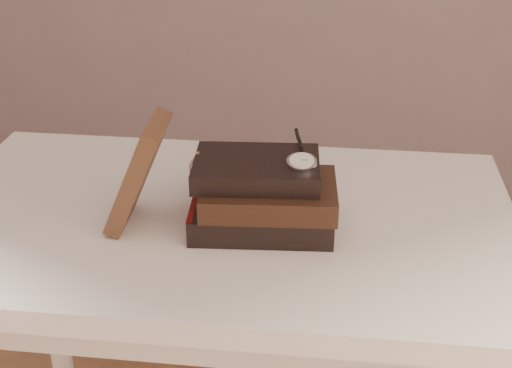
# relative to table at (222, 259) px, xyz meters

# --- Properties ---
(table) EXTENTS (1.00, 0.60, 0.75)m
(table) POSITION_rel_table_xyz_m (0.00, 0.00, 0.00)
(table) COLOR white
(table) RESTS_ON ground
(book_stack) EXTENTS (0.24, 0.17, 0.12)m
(book_stack) POSITION_rel_table_xyz_m (0.08, -0.03, 0.15)
(book_stack) COLOR black
(book_stack) RESTS_ON table
(journal) EXTENTS (0.11, 0.12, 0.18)m
(journal) POSITION_rel_table_xyz_m (-0.12, -0.05, 0.18)
(journal) COLOR #3B2417
(journal) RESTS_ON table
(pocket_watch) EXTENTS (0.05, 0.15, 0.02)m
(pocket_watch) POSITION_rel_table_xyz_m (0.14, -0.03, 0.21)
(pocket_watch) COLOR silver
(pocket_watch) RESTS_ON book_stack
(eyeglasses) EXTENTS (0.10, 0.12, 0.05)m
(eyeglasses) POSITION_rel_table_xyz_m (-0.01, 0.04, 0.16)
(eyeglasses) COLOR silver
(eyeglasses) RESTS_ON book_stack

